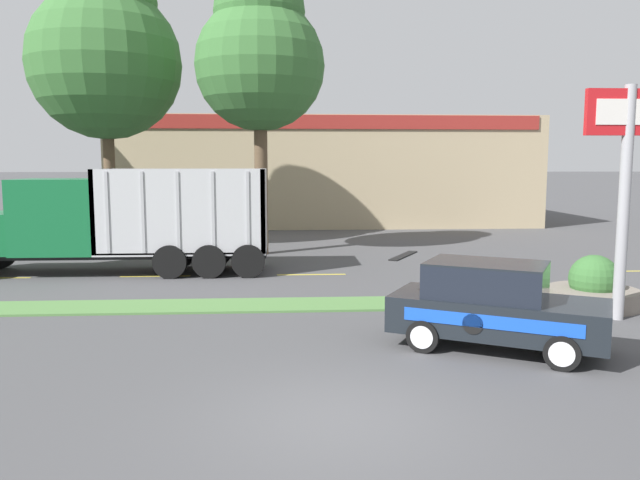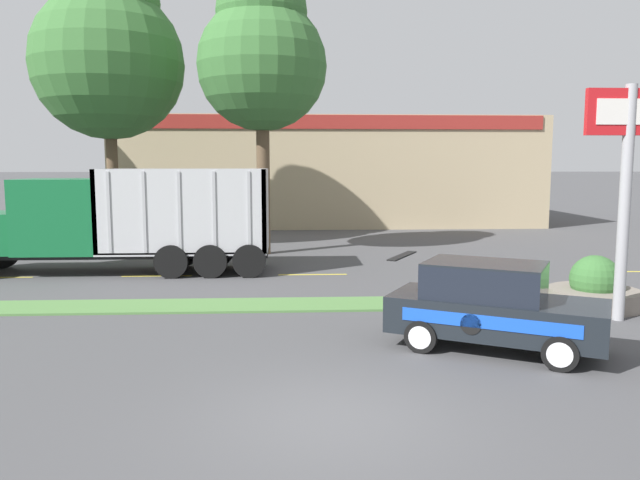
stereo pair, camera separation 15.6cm
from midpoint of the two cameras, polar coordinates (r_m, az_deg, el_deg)
ground_plane at (r=9.85m, az=1.73°, el=-16.09°), size 600.00×600.00×0.00m
grass_verge at (r=17.17m, az=-0.40°, el=-5.91°), size 120.00×1.61×0.06m
centre_line_3 at (r=22.31m, az=-14.49°, el=-3.20°), size 2.40×0.14×0.01m
centre_line_4 at (r=21.89m, az=-0.48°, el=-3.17°), size 2.40×0.14×0.01m
centre_line_5 at (r=22.77m, az=13.24°, el=-2.96°), size 2.40×0.14×0.01m
centre_line_6 at (r=24.82m, az=25.31°, el=-2.64°), size 2.40×0.14×0.01m
dump_truck_mid at (r=23.48m, az=-20.34°, el=1.31°), size 11.25×2.74×3.69m
rally_car at (r=13.54m, az=15.82°, el=-5.78°), size 4.68×3.70×1.86m
store_sign_post at (r=16.91m, az=26.52°, el=6.47°), size 2.16×0.28×5.75m
stone_planter at (r=18.47m, az=24.02°, el=-4.19°), size 2.40×2.40×1.42m
store_building_backdrop at (r=42.43m, az=0.66°, el=6.29°), size 26.00×12.10×6.71m
tree_behind_left at (r=30.40m, az=-18.70°, el=16.29°), size 6.72×6.72×13.35m
tree_behind_right at (r=27.16m, az=-5.17°, el=16.66°), size 5.42×5.42×12.01m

